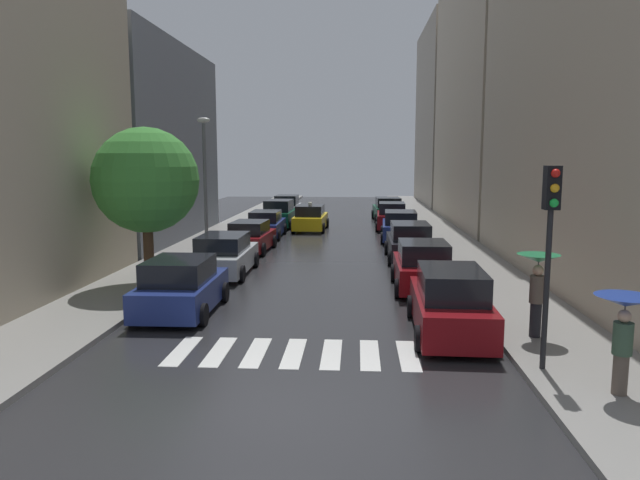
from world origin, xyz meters
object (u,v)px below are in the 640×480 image
(parked_car_left_second, at_px, (224,255))
(pedestrian_foreground, at_px, (624,320))
(parked_car_right_fifth, at_px, (392,217))
(parked_car_right_nearest, at_px, (450,304))
(street_tree_left, at_px, (146,181))
(parked_car_right_third, at_px, (410,243))
(parked_car_left_fifth, at_px, (279,214))
(lamp_post_left, at_px, (205,175))
(parked_car_right_fourth, at_px, (400,227))
(parked_car_left_fourth, at_px, (266,225))
(parked_car_left_nearest, at_px, (181,287))
(pedestrian_near_tree, at_px, (538,277))
(taxi_midroad, at_px, (311,218))
(parked_car_right_sixth, at_px, (388,210))
(traffic_light_right_corner, at_px, (550,223))
(parked_car_left_sixth, at_px, (287,208))
(parked_car_left_third, at_px, (250,237))
(parked_car_right_second, at_px, (423,267))

(parked_car_left_second, xyz_separation_m, pedestrian_foreground, (10.26, -11.82, 0.83))
(parked_car_right_fifth, bearing_deg, parked_car_right_nearest, -177.34)
(street_tree_left, bearing_deg, parked_car_right_third, 33.99)
(parked_car_left_second, relative_size, pedestrian_foreground, 2.46)
(parked_car_right_fifth, bearing_deg, parked_car_left_fifth, 85.79)
(lamp_post_left, bearing_deg, parked_car_right_fourth, 32.82)
(parked_car_left_fourth, height_order, lamp_post_left, lamp_post_left)
(parked_car_left_fifth, xyz_separation_m, parked_car_right_third, (7.59, -12.48, -0.05))
(parked_car_left_nearest, height_order, parked_car_right_fourth, parked_car_left_nearest)
(parked_car_right_third, relative_size, pedestrian_foreground, 2.41)
(parked_car_right_nearest, relative_size, pedestrian_near_tree, 2.28)
(parked_car_left_nearest, height_order, taxi_midroad, taxi_midroad)
(parked_car_left_second, bearing_deg, lamp_post_left, 23.04)
(taxi_midroad, xyz_separation_m, street_tree_left, (-4.36, -17.32, 3.06))
(parked_car_right_sixth, bearing_deg, traffic_light_right_corner, -179.66)
(parked_car_left_sixth, distance_m, parked_car_right_nearest, 30.14)
(parked_car_right_third, xyz_separation_m, parked_car_right_sixth, (-0.13, 17.05, 0.01))
(pedestrian_near_tree, bearing_deg, parked_car_right_fourth, -95.93)
(parked_car_left_second, distance_m, parked_car_left_fifth, 16.29)
(parked_car_left_nearest, height_order, parked_car_left_third, parked_car_left_nearest)
(parked_car_left_second, distance_m, parked_car_left_fourth, 11.05)
(parked_car_left_third, distance_m, pedestrian_near_tree, 17.00)
(parked_car_right_fourth, distance_m, taxi_midroad, 6.92)
(parked_car_right_sixth, bearing_deg, pedestrian_foreground, -177.99)
(parked_car_left_sixth, bearing_deg, pedestrian_foreground, -162.51)
(parked_car_left_third, relative_size, parked_car_right_fifth, 0.99)
(parked_car_right_sixth, height_order, taxi_midroad, taxi_midroad)
(parked_car_left_third, height_order, lamp_post_left, lamp_post_left)
(parked_car_left_nearest, distance_m, parked_car_right_third, 12.39)
(parked_car_left_nearest, xyz_separation_m, parked_car_left_fourth, (-0.08, 17.02, -0.05))
(parked_car_left_nearest, xyz_separation_m, parked_car_right_nearest, (7.66, -1.66, 0.04))
(parked_car_right_nearest, xyz_separation_m, pedestrian_near_tree, (2.03, -0.56, 0.86))
(parked_car_left_second, xyz_separation_m, traffic_light_right_corner, (9.23, -10.52, 2.53))
(parked_car_left_second, height_order, parked_car_left_third, parked_car_left_second)
(parked_car_left_fourth, relative_size, parked_car_left_fifth, 0.99)
(parked_car_left_second, xyz_separation_m, parked_car_right_nearest, (7.71, -7.63, 0.07))
(pedestrian_near_tree, bearing_deg, parked_car_left_fourth, -75.38)
(parked_car_right_third, xyz_separation_m, pedestrian_near_tree, (2.09, -12.01, 0.89))
(parked_car_left_fifth, bearing_deg, lamp_post_left, 173.73)
(parked_car_right_fifth, xyz_separation_m, street_tree_left, (-9.57, -18.20, 3.01))
(parked_car_left_fifth, bearing_deg, parked_car_right_nearest, -159.99)
(parked_car_left_nearest, distance_m, parked_car_right_sixth, 27.85)
(parked_car_left_fourth, bearing_deg, parked_car_left_nearest, -179.85)
(parked_car_left_fifth, distance_m, parked_car_right_second, 20.10)
(parked_car_left_sixth, relative_size, parked_car_right_fifth, 0.98)
(parked_car_right_fourth, distance_m, traffic_light_right_corner, 20.96)
(pedestrian_foreground, bearing_deg, parked_car_right_sixth, 158.90)
(parked_car_left_second, distance_m, traffic_light_right_corner, 14.23)
(parked_car_left_second, relative_size, parked_car_right_fifth, 1.09)
(parked_car_left_third, relative_size, parked_car_right_third, 0.93)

